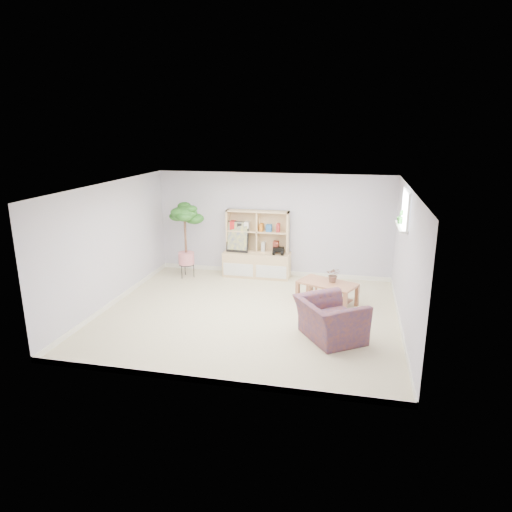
% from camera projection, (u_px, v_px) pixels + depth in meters
% --- Properties ---
extents(floor, '(5.50, 5.00, 0.01)m').
position_uv_depth(floor, '(249.00, 314.00, 8.60)').
color(floor, beige).
rests_on(floor, ground).
extents(ceiling, '(5.50, 5.00, 0.01)m').
position_uv_depth(ceiling, '(248.00, 186.00, 7.94)').
color(ceiling, white).
rests_on(ceiling, walls).
extents(walls, '(5.51, 5.01, 2.40)m').
position_uv_depth(walls, '(249.00, 253.00, 8.27)').
color(walls, silver).
rests_on(walls, floor).
extents(baseboard, '(5.50, 5.00, 0.10)m').
position_uv_depth(baseboard, '(249.00, 312.00, 8.58)').
color(baseboard, white).
rests_on(baseboard, floor).
extents(window, '(0.10, 0.98, 0.68)m').
position_uv_depth(window, '(406.00, 209.00, 8.06)').
color(window, silver).
rests_on(window, walls).
extents(window_sill, '(0.14, 1.00, 0.04)m').
position_uv_depth(window_sill, '(401.00, 227.00, 8.15)').
color(window_sill, white).
rests_on(window_sill, walls).
extents(storage_unit, '(1.55, 0.52, 1.55)m').
position_uv_depth(storage_unit, '(257.00, 244.00, 10.56)').
color(storage_unit, '#E4C587').
rests_on(storage_unit, floor).
extents(poster, '(0.53, 0.15, 0.72)m').
position_uv_depth(poster, '(238.00, 237.00, 10.57)').
color(poster, yellow).
rests_on(poster, storage_unit).
extents(toy_truck, '(0.36, 0.26, 0.19)m').
position_uv_depth(toy_truck, '(278.00, 250.00, 10.43)').
color(toy_truck, black).
rests_on(toy_truck, storage_unit).
extents(coffee_table, '(1.26, 1.00, 0.45)m').
position_uv_depth(coffee_table, '(327.00, 293.00, 9.02)').
color(coffee_table, '#976349').
rests_on(coffee_table, floor).
extents(table_plant, '(0.29, 0.25, 0.30)m').
position_uv_depth(table_plant, '(333.00, 275.00, 8.95)').
color(table_plant, '#2B662B').
rests_on(table_plant, coffee_table).
extents(floor_tree, '(0.71, 0.71, 1.75)m').
position_uv_depth(floor_tree, '(186.00, 241.00, 10.49)').
color(floor_tree, '#19461F').
rests_on(floor_tree, floor).
extents(armchair, '(1.34, 1.38, 0.78)m').
position_uv_depth(armchair, '(330.00, 317.00, 7.51)').
color(armchair, navy).
rests_on(armchair, floor).
extents(sill_plant, '(0.15, 0.12, 0.26)m').
position_uv_depth(sill_plant, '(401.00, 216.00, 8.29)').
color(sill_plant, '#19461F').
rests_on(sill_plant, window_sill).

